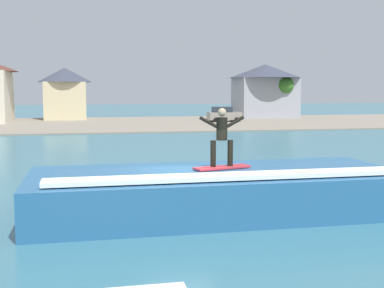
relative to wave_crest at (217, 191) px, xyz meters
name	(u,v)px	position (x,y,z in m)	size (l,w,h in m)	color
ground_plane	(183,214)	(-1.04, -0.05, -0.65)	(260.00, 260.00, 0.00)	#366D7F
wave_crest	(217,191)	(0.00, 0.00, 0.00)	(10.96, 4.42, 1.39)	#28608E
surfboard	(222,167)	(0.04, -0.38, 0.76)	(1.76, 0.92, 0.06)	#D8333F
surfer	(222,134)	(0.04, -0.34, 1.74)	(1.33, 0.32, 1.69)	black
shoreline_bank	(110,124)	(-1.04, 42.17, -0.59)	(120.00, 26.36, 0.12)	gray
car_far_shore	(224,115)	(12.08, 42.20, 0.29)	(3.84, 2.14, 1.86)	gray
house_gabled_white	(265,87)	(20.00, 50.02, 3.53)	(9.62, 9.62, 7.22)	#9EA3AD
house_small_cottage	(65,91)	(-6.08, 51.21, 2.99)	(6.70, 6.70, 6.57)	beige
tree_tall_bare	(285,86)	(21.84, 47.50, 3.68)	(2.26, 2.26, 5.56)	brown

